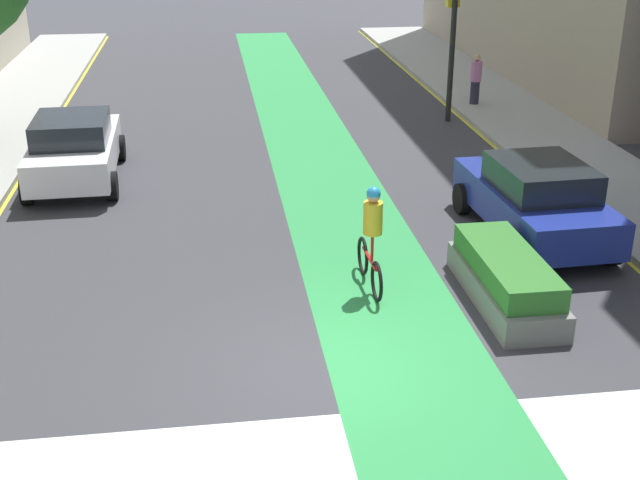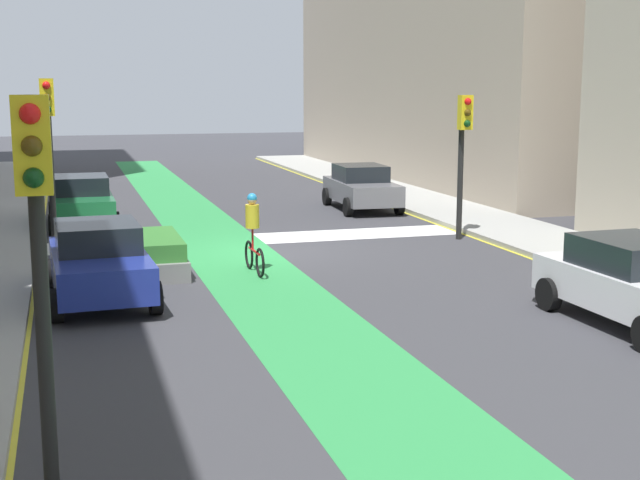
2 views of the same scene
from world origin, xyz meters
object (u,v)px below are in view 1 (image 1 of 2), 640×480
(traffic_signal_far_right, at_px, (453,18))
(pedestrian_sidewalk_right_a, at_px, (476,79))
(car_white_left_far, at_px, (74,148))
(cyclist_in_lane, at_px, (372,236))
(car_blue_right_far, at_px, (535,199))
(median_planter, at_px, (506,279))

(traffic_signal_far_right, height_order, pedestrian_sidewalk_right_a, traffic_signal_far_right)
(car_white_left_far, bearing_deg, cyclist_in_lane, -48.72)
(traffic_signal_far_right, bearing_deg, cyclist_in_lane, -112.40)
(car_blue_right_far, xyz_separation_m, cyclist_in_lane, (-3.56, -1.77, 0.17))
(cyclist_in_lane, bearing_deg, car_white_left_far, 131.28)
(traffic_signal_far_right, height_order, cyclist_in_lane, traffic_signal_far_right)
(traffic_signal_far_right, distance_m, pedestrian_sidewalk_right_a, 2.68)
(pedestrian_sidewalk_right_a, bearing_deg, cyclist_in_lane, -115.26)
(car_white_left_far, distance_m, median_planter, 10.63)
(pedestrian_sidewalk_right_a, bearing_deg, car_white_left_far, -154.15)
(traffic_signal_far_right, distance_m, median_planter, 11.95)
(car_blue_right_far, bearing_deg, pedestrian_sidewalk_right_a, 78.43)
(car_blue_right_far, xyz_separation_m, median_planter, (-1.45, -2.52, -0.40))
(traffic_signal_far_right, relative_size, pedestrian_sidewalk_right_a, 2.76)
(traffic_signal_far_right, relative_size, car_white_left_far, 0.99)
(cyclist_in_lane, height_order, pedestrian_sidewalk_right_a, cyclist_in_lane)
(car_white_left_far, relative_size, median_planter, 1.38)
(cyclist_in_lane, xyz_separation_m, median_planter, (2.10, -0.76, -0.57))
(pedestrian_sidewalk_right_a, bearing_deg, car_blue_right_far, -101.57)
(traffic_signal_far_right, height_order, car_blue_right_far, traffic_signal_far_right)
(car_blue_right_far, bearing_deg, car_white_left_far, 153.00)
(traffic_signal_far_right, bearing_deg, pedestrian_sidewalk_right_a, 45.61)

